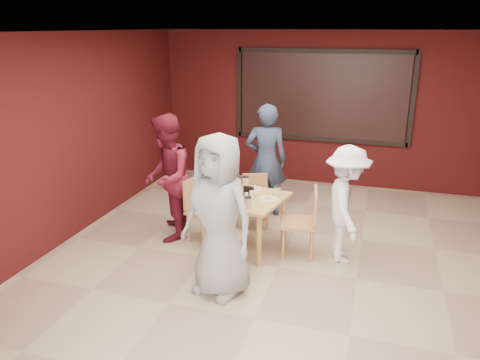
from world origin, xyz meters
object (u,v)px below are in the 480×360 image
(chair_front, at_px, (223,234))
(diner_front, at_px, (219,216))
(diner_right, at_px, (346,205))
(chair_left, at_px, (201,206))
(chair_right, at_px, (305,218))
(diner_back, at_px, (266,161))
(dining_table, at_px, (247,203))
(diner_left, at_px, (167,178))
(chair_back, at_px, (255,197))

(chair_front, height_order, diner_front, diner_front)
(diner_front, height_order, diner_right, diner_front)
(chair_left, distance_m, chair_right, 1.46)
(chair_front, height_order, diner_back, diner_back)
(dining_table, relative_size, diner_back, 0.62)
(dining_table, xyz_separation_m, diner_left, (-1.15, 0.03, 0.23))
(chair_right, bearing_deg, diner_right, 4.18)
(diner_front, height_order, diner_back, diner_front)
(chair_back, relative_size, diner_front, 0.42)
(diner_front, distance_m, diner_back, 2.38)
(dining_table, relative_size, diner_left, 0.62)
(chair_back, height_order, chair_right, chair_right)
(chair_right, xyz_separation_m, diner_front, (-0.76, -1.14, 0.40))
(chair_back, bearing_deg, dining_table, -83.20)
(chair_front, bearing_deg, chair_back, 90.66)
(chair_back, xyz_separation_m, chair_right, (0.87, -0.80, 0.08))
(diner_front, relative_size, diner_back, 1.04)
(diner_back, height_order, diner_right, diner_back)
(chair_back, relative_size, chair_left, 0.86)
(chair_left, height_order, diner_right, diner_right)
(diner_left, xyz_separation_m, diner_right, (2.43, 0.02, -0.13))
(diner_left, height_order, diner_right, diner_left)
(chair_front, relative_size, chair_left, 1.02)
(chair_left, xyz_separation_m, diner_left, (-0.47, -0.05, 0.38))
(chair_front, xyz_separation_m, diner_left, (-1.07, 0.74, 0.37))
(dining_table, xyz_separation_m, chair_left, (-0.68, 0.07, -0.14))
(chair_right, xyz_separation_m, diner_left, (-1.93, 0.02, 0.36))
(chair_front, bearing_deg, diner_back, 89.11)
(chair_left, bearing_deg, diner_right, -0.75)
(dining_table, bearing_deg, diner_left, 178.75)
(chair_left, relative_size, diner_right, 0.59)
(diner_left, bearing_deg, dining_table, 70.81)
(chair_right, height_order, diner_left, diner_left)
(diner_right, bearing_deg, diner_left, 77.42)
(chair_right, distance_m, diner_left, 1.96)
(chair_left, bearing_deg, chair_back, 51.88)
(dining_table, height_order, chair_front, chair_front)
(chair_back, distance_m, chair_left, 0.95)
(diner_front, bearing_deg, diner_right, 62.01)
(chair_back, relative_size, diner_left, 0.44)
(dining_table, xyz_separation_m, chair_front, (-0.08, -0.72, -0.14))
(chair_left, distance_m, diner_front, 1.45)
(diner_front, height_order, diner_left, diner_front)
(dining_table, relative_size, diner_front, 0.60)
(chair_back, height_order, diner_front, diner_front)
(diner_front, relative_size, diner_left, 1.04)
(diner_left, bearing_deg, diner_right, 72.54)
(chair_back, relative_size, diner_right, 0.51)
(chair_back, distance_m, diner_right, 1.60)
(diner_back, relative_size, diner_left, 1.00)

